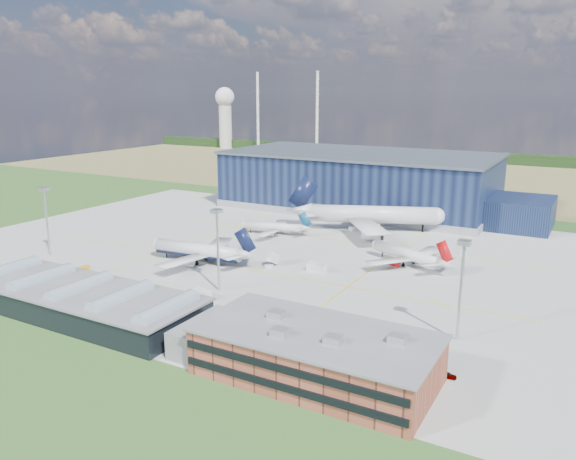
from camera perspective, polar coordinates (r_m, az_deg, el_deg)
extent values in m
plane|color=#2C531F|center=(186.22, -4.03, -2.85)|extent=(600.00, 600.00, 0.00)
cube|color=#AFAFAA|center=(194.27, -2.41, -2.10)|extent=(220.00, 160.00, 0.06)
cube|color=yellow|center=(178.33, -5.80, -3.63)|extent=(180.00, 0.40, 0.02)
cube|color=yellow|center=(215.13, 1.10, -0.49)|extent=(180.00, 0.40, 0.02)
cube|color=yellow|center=(211.10, -9.35, -0.96)|extent=(0.40, 120.00, 0.02)
cube|color=yellow|center=(177.30, 8.67, -3.83)|extent=(0.40, 120.00, 0.02)
cube|color=olive|center=(385.20, 14.35, 5.52)|extent=(600.00, 220.00, 0.01)
cube|color=black|center=(461.85, 17.05, 7.18)|extent=(600.00, 8.00, 8.00)
cylinder|color=silver|center=(519.87, -3.08, 11.89)|extent=(2.40, 2.40, 70.00)
cylinder|color=silver|center=(490.32, 2.98, 11.77)|extent=(2.40, 2.40, 70.00)
cylinder|color=silver|center=(547.14, -6.37, 10.36)|extent=(12.00, 12.00, 40.00)
sphere|color=white|center=(546.13, -6.45, 13.29)|extent=(18.00, 18.00, 18.00)
cube|color=black|center=(265.91, 7.29, 4.93)|extent=(120.00, 60.00, 25.00)
cube|color=gray|center=(267.82, 7.22, 2.63)|extent=(121.00, 61.00, 3.20)
cube|color=#465059|center=(264.21, 7.37, 7.72)|extent=(122.00, 62.00, 1.20)
cube|color=black|center=(244.63, 22.57, 1.63)|extent=(24.00, 30.00, 12.00)
cube|color=brown|center=(110.30, 2.84, -12.60)|extent=(45.00, 22.00, 9.00)
cube|color=slate|center=(108.27, 2.87, -10.38)|extent=(46.00, 23.00, 0.50)
cube|color=black|center=(102.28, -0.10, -15.82)|extent=(44.00, 0.40, 1.40)
cube|color=black|center=(100.58, -0.10, -14.09)|extent=(44.00, 0.40, 1.40)
cube|color=black|center=(120.09, 5.28, -11.12)|extent=(44.00, 0.40, 1.40)
cube|color=black|center=(118.65, 5.32, -9.59)|extent=(44.00, 0.40, 1.40)
cube|color=#ACACA7|center=(113.92, -1.22, -8.59)|extent=(3.20, 2.60, 1.60)
cube|color=#ACACA7|center=(103.49, 4.64, -11.06)|extent=(3.20, 2.60, 1.60)
cube|color=#ACACA7|center=(105.34, 11.07, -10.82)|extent=(3.20, 2.60, 1.60)
cube|color=#ACACA7|center=(106.05, -0.81, -10.37)|extent=(3.20, 2.60, 1.60)
cube|color=black|center=(149.09, -20.27, -6.86)|extent=(65.00, 22.00, 6.00)
cube|color=slate|center=(148.03, -20.37, -5.70)|extent=(66.00, 23.00, 0.50)
cube|color=slate|center=(123.00, -7.81, -10.57)|extent=(10.00, 18.00, 6.00)
cylinder|color=#94A7B8|center=(169.61, -26.55, -3.78)|extent=(4.40, 18.00, 4.40)
cylinder|color=#94A7B8|center=(158.54, -23.68, -4.64)|extent=(4.40, 18.00, 4.40)
cylinder|color=#94A7B8|center=(147.97, -20.38, -5.62)|extent=(4.40, 18.00, 4.40)
cylinder|color=#94A7B8|center=(138.01, -16.57, -6.73)|extent=(4.40, 18.00, 4.40)
cylinder|color=#94A7B8|center=(128.80, -12.17, -7.96)|extent=(4.40, 18.00, 4.40)
cylinder|color=#B5B6BC|center=(202.63, -23.28, 0.63)|extent=(0.70, 0.70, 22.00)
cube|color=#B5B6BC|center=(200.52, -23.59, 3.82)|extent=(2.60, 2.60, 1.00)
cylinder|color=#B5B6BC|center=(154.06, -7.13, -2.27)|extent=(0.70, 0.70, 22.00)
cube|color=#B5B6BC|center=(151.26, -7.26, 1.92)|extent=(2.60, 2.60, 1.00)
cylinder|color=#B5B6BC|center=(128.14, 17.12, -6.19)|extent=(0.70, 0.70, 22.00)
cube|color=#B5B6BC|center=(124.77, 17.49, -1.22)|extent=(2.60, 2.60, 1.00)
cube|color=orange|center=(183.36, -20.07, -3.73)|extent=(2.27, 3.58, 1.46)
cube|color=silver|center=(171.86, 2.93, -3.83)|extent=(6.10, 2.92, 2.61)
cube|color=silver|center=(198.22, 17.43, -2.24)|extent=(2.04, 2.99, 1.27)
cube|color=orange|center=(217.87, -4.55, -0.15)|extent=(2.95, 3.94, 1.55)
cube|color=silver|center=(222.71, 6.59, 0.08)|extent=(3.79, 3.57, 1.37)
cube|color=silver|center=(151.74, -8.78, -6.46)|extent=(5.49, 3.09, 2.52)
cube|color=silver|center=(177.23, -1.56, -3.16)|extent=(2.11, 5.04, 3.20)
imported|color=#99999E|center=(115.65, 15.87, -14.00)|extent=(3.70, 1.81, 1.21)
imported|color=#99999E|center=(119.73, 8.11, -12.54)|extent=(4.00, 1.58, 1.30)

